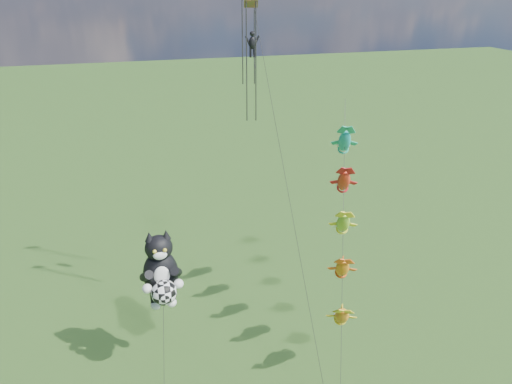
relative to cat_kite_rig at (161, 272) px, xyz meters
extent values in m
cylinder|color=black|center=(-0.30, -1.31, -4.62)|extent=(0.64, 2.65, 5.24)
ellipsoid|color=black|center=(0.00, 0.32, -0.30)|extent=(2.70, 2.36, 3.43)
ellipsoid|color=black|center=(0.00, 0.21, 1.74)|extent=(2.11, 1.98, 1.73)
cone|color=black|center=(-0.53, 0.21, 2.65)|extent=(0.71, 0.71, 0.64)
cone|color=black|center=(0.54, 0.21, 2.65)|extent=(0.71, 0.71, 0.64)
ellipsoid|color=white|center=(0.00, -0.48, 1.58)|extent=(0.97, 0.62, 0.62)
ellipsoid|color=white|center=(0.00, -0.48, 0.02)|extent=(1.13, 0.61, 1.41)
sphere|color=gold|center=(-0.32, -0.56, 1.93)|extent=(0.26, 0.26, 0.26)
sphere|color=gold|center=(0.32, -0.56, 1.93)|extent=(0.26, 0.26, 0.26)
sphere|color=white|center=(-1.02, -0.81, -0.56)|extent=(0.64, 0.64, 0.64)
sphere|color=white|center=(1.02, -0.81, -0.56)|extent=(0.64, 0.64, 0.64)
sphere|color=white|center=(-0.53, 0.16, -2.60)|extent=(0.69, 0.69, 0.69)
sphere|color=white|center=(0.54, 0.16, -2.60)|extent=(0.69, 0.69, 0.69)
sphere|color=white|center=(0.00, -1.13, -0.83)|extent=(1.68, 1.68, 1.68)
cylinder|color=black|center=(12.45, -1.16, 1.02)|extent=(6.01, 14.67, 16.52)
ellipsoid|color=red|center=(11.14, -4.38, -2.61)|extent=(1.80, 2.69, 2.59)
ellipsoid|color=#F2AD19|center=(11.97, -2.33, -0.30)|extent=(1.80, 2.69, 2.59)
ellipsoid|color=green|center=(12.81, -0.28, 2.01)|extent=(1.80, 2.69, 2.59)
ellipsoid|color=#E54B19|center=(13.65, 1.77, 4.32)|extent=(1.80, 2.69, 2.59)
ellipsoid|color=#1996BF|center=(14.48, 3.82, 6.63)|extent=(1.80, 2.69, 2.59)
cylinder|color=black|center=(8.18, -1.48, 5.48)|extent=(0.53, 17.08, 25.44)
cube|color=#169130|center=(7.29, 3.95, 16.39)|extent=(0.93, 0.62, 0.59)
cylinder|color=black|center=(6.98, 3.95, 12.47)|extent=(0.08, 0.08, 7.85)
cylinder|color=black|center=(7.60, 3.95, 12.47)|extent=(0.08, 0.08, 7.85)
cylinder|color=black|center=(7.51, 7.05, 14.50)|extent=(0.08, 0.08, 8.06)
cylinder|color=black|center=(8.36, 7.05, 14.50)|extent=(0.08, 0.08, 8.06)
camera|label=1|loc=(-1.65, -28.75, 17.82)|focal=35.00mm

